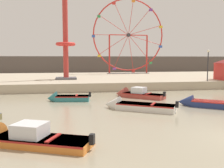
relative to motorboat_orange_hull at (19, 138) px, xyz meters
The scene contains 10 objects.
quay_promenade 30.21m from the motorboat_orange_hull, 69.77° to the left, with size 110.00×23.03×1.03m, color #B7A88E.
distant_town_skyline 51.03m from the motorboat_orange_hull, 78.18° to the left, with size 140.00×3.00×4.40m, color #564C47.
motorboat_orange_hull is the anchor object (origin of this frame).
motorboat_white_red_stripe 9.60m from the motorboat_orange_hull, 43.20° to the left, with size 5.35×4.07×1.39m.
motorboat_navy_blue 14.63m from the motorboat_orange_hull, 26.52° to the left, with size 5.10×4.37×1.28m.
motorboat_teal_painted 11.62m from the motorboat_orange_hull, 80.43° to the left, with size 4.02×1.84×1.27m.
motorboat_faded_red 15.31m from the motorboat_orange_hull, 55.18° to the left, with size 4.80×4.53×1.52m.
ferris_wheel_red_frame 38.97m from the motorboat_orange_hull, 69.05° to the left, with size 13.74×1.20×14.06m.
drop_tower_red_tower 24.70m from the motorboat_orange_hull, 85.19° to the left, with size 2.80×2.80×16.59m.
promenade_lamp_near 26.37m from the motorboat_orange_hull, 41.90° to the left, with size 0.32×0.32×3.89m.
Camera 1 is at (-8.20, -10.31, 3.80)m, focal length 40.54 mm.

